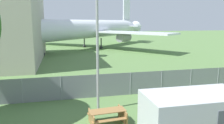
# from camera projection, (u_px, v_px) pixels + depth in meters

# --- Properties ---
(perimeter_fence) EXTENTS (56.07, 0.07, 1.71)m
(perimeter_fence) POSITION_uv_depth(u_px,v_px,m) (97.00, 86.00, 15.82)
(perimeter_fence) COLOR gray
(perimeter_fence) RESTS_ON ground
(airplane) EXTENTS (33.30, 32.81, 11.38)m
(airplane) POSITION_uv_depth(u_px,v_px,m) (88.00, 29.00, 44.22)
(airplane) COLOR white
(airplane) RESTS_ON ground
(portable_cabin) EXTENTS (4.60, 2.38, 2.31)m
(portable_cabin) POSITION_uv_depth(u_px,v_px,m) (194.00, 118.00, 9.81)
(portable_cabin) COLOR silver
(portable_cabin) RESTS_ON ground
(picnic_bench_near_cabin) EXTENTS (2.05, 1.54, 0.76)m
(picnic_bench_near_cabin) POSITION_uv_depth(u_px,v_px,m) (107.00, 115.00, 11.73)
(picnic_bench_near_cabin) COLOR olive
(picnic_bench_near_cabin) RESTS_ON ground
(light_mast) EXTENTS (0.44, 0.44, 8.11)m
(light_mast) POSITION_uv_depth(u_px,v_px,m) (97.00, 31.00, 12.66)
(light_mast) COLOR #99999E
(light_mast) RESTS_ON ground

